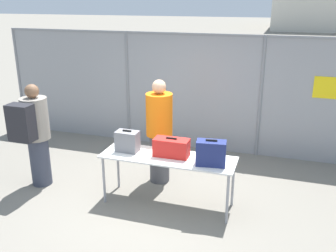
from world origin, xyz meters
TOP-DOWN VIEW (x-y plane):
  - ground_plane at (0.00, 0.00)m, footprint 120.00×120.00m
  - fence_section at (0.02, 2.41)m, footprint 8.40×0.07m
  - inspection_table at (0.27, 0.04)m, footprint 2.01×0.63m
  - suitcase_grey at (-0.38, 0.06)m, footprint 0.35×0.21m
  - suitcase_red at (0.32, 0.08)m, footprint 0.52×0.24m
  - suitcase_navy at (0.93, -0.04)m, footprint 0.43×0.26m
  - traveler_hooded at (-1.97, -0.04)m, footprint 0.43×0.66m
  - security_worker_near at (-0.10, 0.74)m, footprint 0.44×0.44m
  - utility_trailer at (1.71, 4.70)m, footprint 3.71×2.26m

SIDE VIEW (x-z plane):
  - ground_plane at x=0.00m, z-range 0.00..0.00m
  - utility_trailer at x=1.71m, z-range 0.06..0.74m
  - inspection_table at x=0.27m, z-range 0.33..1.11m
  - security_worker_near at x=-0.10m, z-range 0.03..1.81m
  - suitcase_red at x=0.32m, z-range 0.78..1.07m
  - suitcase_grey at x=-0.38m, z-range 0.78..1.12m
  - traveler_hooded at x=-1.97m, z-range 0.09..1.82m
  - suitcase_navy at x=0.93m, z-range 0.78..1.15m
  - fence_section at x=0.02m, z-range 0.05..2.42m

